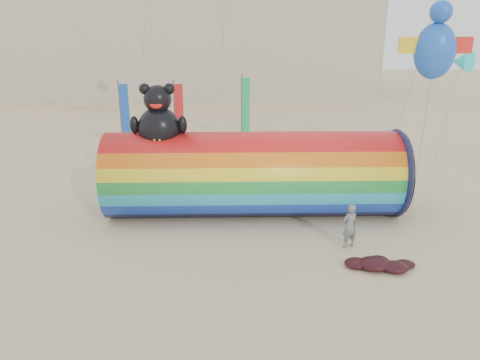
{
  "coord_description": "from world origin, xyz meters",
  "views": [
    {
      "loc": [
        0.04,
        -16.93,
        8.49
      ],
      "look_at": [
        0.5,
        1.5,
        2.4
      ],
      "focal_mm": 35.0,
      "sensor_mm": 36.0,
      "label": 1
    }
  ],
  "objects_px": {
    "hotel_building": "(132,11)",
    "kite_handler": "(350,226)",
    "windsock_assembly": "(254,172)",
    "fabric_bundle": "(379,264)"
  },
  "relations": [
    {
      "from": "windsock_assembly",
      "to": "fabric_bundle",
      "type": "distance_m",
      "value": 7.21
    },
    {
      "from": "hotel_building",
      "to": "kite_handler",
      "type": "relative_size",
      "value": 32.9
    },
    {
      "from": "fabric_bundle",
      "to": "hotel_building",
      "type": "bearing_deg",
      "value": 110.18
    },
    {
      "from": "hotel_building",
      "to": "windsock_assembly",
      "type": "distance_m",
      "value": 45.03
    },
    {
      "from": "hotel_building",
      "to": "kite_handler",
      "type": "xyz_separation_m",
      "value": [
        16.83,
        -45.92,
        -9.39
      ]
    },
    {
      "from": "windsock_assembly",
      "to": "hotel_building",
      "type": "bearing_deg",
      "value": 107.33
    },
    {
      "from": "hotel_building",
      "to": "kite_handler",
      "type": "height_order",
      "value": "hotel_building"
    },
    {
      "from": "kite_handler",
      "to": "fabric_bundle",
      "type": "bearing_deg",
      "value": 89.27
    },
    {
      "from": "hotel_building",
      "to": "windsock_assembly",
      "type": "bearing_deg",
      "value": -72.67
    },
    {
      "from": "hotel_building",
      "to": "fabric_bundle",
      "type": "distance_m",
      "value": 51.81
    }
  ]
}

